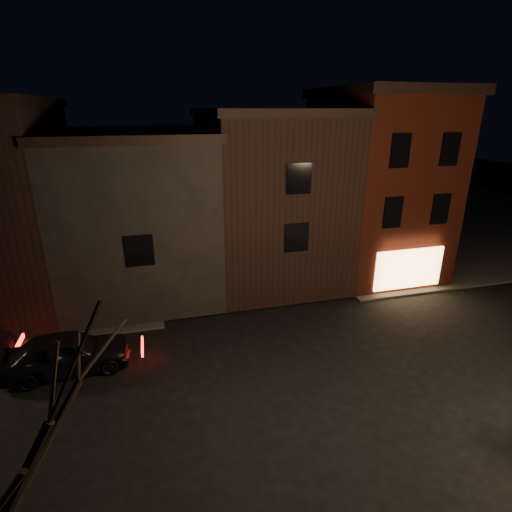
{
  "coord_description": "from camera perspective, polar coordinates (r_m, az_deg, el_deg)",
  "views": [
    {
      "loc": [
        -5.11,
        -11.6,
        9.51
      ],
      "look_at": [
        -0.68,
        4.85,
        3.2
      ],
      "focal_mm": 28.0,
      "sensor_mm": 36.0,
      "label": 1
    }
  ],
  "objects": [
    {
      "name": "row_building_b",
      "position": [
        22.71,
        -16.39,
        6.32
      ],
      "size": [
        7.8,
        10.3,
        8.4
      ],
      "color": "black",
      "rests_on": "ground"
    },
    {
      "name": "sidewalk_far_right",
      "position": [
        41.45,
        22.85,
        5.54
      ],
      "size": [
        30.0,
        30.0,
        0.12
      ],
      "primitive_type": "cube",
      "color": "#2D2B28",
      "rests_on": "ground"
    },
    {
      "name": "ground",
      "position": [
        15.85,
        7.24,
        -16.74
      ],
      "size": [
        120.0,
        120.0,
        0.0
      ],
      "primitive_type": "plane",
      "color": "black",
      "rests_on": "ground"
    },
    {
      "name": "row_building_a",
      "position": [
        23.54,
        1.55,
        8.86
      ],
      "size": [
        7.3,
        10.3,
        9.4
      ],
      "color": "black",
      "rests_on": "ground"
    },
    {
      "name": "corner_building",
      "position": [
        25.16,
        16.83,
        10.07
      ],
      "size": [
        6.5,
        8.5,
        10.5
      ],
      "color": "#4A160D",
      "rests_on": "ground"
    },
    {
      "name": "parked_car_a",
      "position": [
        17.2,
        -25.43,
        -12.35
      ],
      "size": [
        4.76,
        2.18,
        1.58
      ],
      "primitive_type": "imported",
      "rotation": [
        0.0,
        0.0,
        1.64
      ],
      "color": "black",
      "rests_on": "ground"
    }
  ]
}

